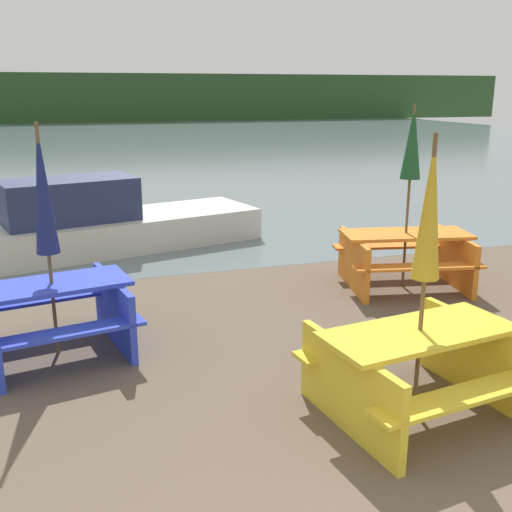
{
  "coord_description": "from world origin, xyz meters",
  "views": [
    {
      "loc": [
        -1.63,
        -1.18,
        2.67
      ],
      "look_at": [
        0.31,
        5.05,
        0.85
      ],
      "focal_mm": 42.0,
      "sensor_mm": 36.0,
      "label": 1
    }
  ],
  "objects": [
    {
      "name": "boat",
      "position": [
        -1.07,
        9.21,
        0.46
      ],
      "size": [
        5.04,
        2.7,
        1.26
      ],
      "rotation": [
        0.0,
        0.0,
        0.25
      ],
      "color": "beige",
      "rests_on": "water"
    },
    {
      "name": "umbrella_navy",
      "position": [
        -1.9,
        4.95,
        1.71
      ],
      "size": [
        0.23,
        0.23,
        2.38
      ],
      "color": "brown",
      "rests_on": "ground_plane"
    },
    {
      "name": "umbrella_darkgreen",
      "position": [
        2.72,
        5.84,
        1.97
      ],
      "size": [
        0.27,
        0.27,
        2.49
      ],
      "color": "brown",
      "rests_on": "ground_plane"
    },
    {
      "name": "water",
      "position": [
        0.0,
        32.29,
        -0.0
      ],
      "size": [
        60.0,
        50.0,
        0.0
      ],
      "color": "slate",
      "rests_on": "ground_plane"
    },
    {
      "name": "umbrella_gold",
      "position": [
        1.04,
        2.81,
        1.75
      ],
      "size": [
        0.22,
        0.22,
        2.36
      ],
      "color": "brown",
      "rests_on": "ground_plane"
    },
    {
      "name": "picnic_table_orange",
      "position": [
        2.72,
        5.84,
        0.47
      ],
      "size": [
        1.96,
        1.68,
        0.78
      ],
      "rotation": [
        0.0,
        0.0,
        -0.19
      ],
      "color": "orange",
      "rests_on": "ground_plane"
    },
    {
      "name": "far_treeline",
      "position": [
        0.0,
        52.29,
        2.0
      ],
      "size": [
        80.0,
        1.6,
        4.0
      ],
      "color": "#284723",
      "rests_on": "water"
    },
    {
      "name": "picnic_table_yellow",
      "position": [
        1.04,
        2.81,
        0.45
      ],
      "size": [
        1.84,
        1.61,
        0.75
      ],
      "rotation": [
        0.0,
        0.0,
        0.15
      ],
      "color": "yellow",
      "rests_on": "ground_plane"
    },
    {
      "name": "picnic_table_blue",
      "position": [
        -1.9,
        4.95,
        0.46
      ],
      "size": [
        1.76,
        1.65,
        0.77
      ],
      "rotation": [
        0.0,
        0.0,
        0.2
      ],
      "color": "blue",
      "rests_on": "ground_plane"
    }
  ]
}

